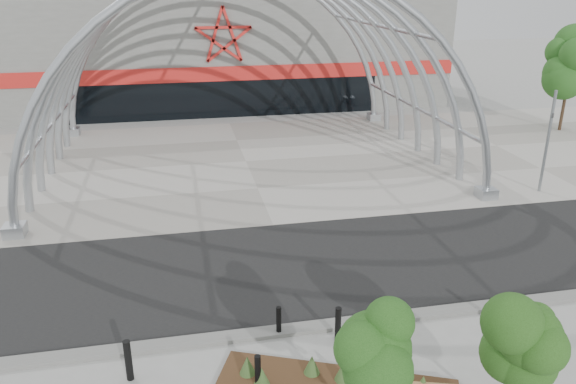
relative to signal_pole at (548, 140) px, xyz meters
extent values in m
plane|color=#979691|center=(-12.90, -8.27, -2.50)|extent=(140.00, 140.00, 0.00)
cube|color=black|center=(-12.90, -4.77, -2.49)|extent=(140.00, 7.00, 0.02)
cube|color=gray|center=(-12.90, 7.23, -2.48)|extent=(60.00, 17.00, 0.04)
cube|color=slate|center=(-12.90, -8.52, -2.44)|extent=(60.00, 0.50, 0.12)
cube|color=slate|center=(-12.90, 25.23, 1.50)|extent=(34.00, 15.00, 8.00)
cube|color=black|center=(-12.90, 17.78, -1.20)|extent=(22.00, 0.25, 2.60)
cube|color=red|center=(-12.90, 17.78, 0.60)|extent=(34.00, 0.30, 1.00)
torus|color=#A5AAAF|center=(-12.90, -0.27, -2.50)|extent=(20.36, 0.36, 20.36)
torus|color=#A5AAAF|center=(-12.90, 2.23, -2.50)|extent=(20.36, 0.36, 20.36)
torus|color=#A5AAAF|center=(-12.90, 4.73, -2.50)|extent=(20.36, 0.36, 20.36)
torus|color=#A5AAAF|center=(-12.90, 7.23, -2.50)|extent=(20.36, 0.36, 20.36)
torus|color=#A5AAAF|center=(-12.90, 9.73, -2.50)|extent=(20.36, 0.36, 20.36)
torus|color=#A5AAAF|center=(-12.90, 12.23, -2.50)|extent=(20.36, 0.36, 20.36)
torus|color=#A5AAAF|center=(-12.90, 14.73, -2.50)|extent=(20.36, 0.36, 20.36)
cylinder|color=#A5AAAF|center=(-3.24, 7.23, 0.09)|extent=(0.20, 15.00, 0.20)
cylinder|color=#A5AAAF|center=(-5.83, 7.23, 4.57)|extent=(0.20, 15.00, 0.20)
cylinder|color=#A5AAAF|center=(-19.97, 7.23, 4.57)|extent=(0.20, 15.00, 0.20)
cylinder|color=#A5AAAF|center=(-22.56, 7.23, 0.09)|extent=(0.20, 15.00, 0.20)
cube|color=#A5AAAF|center=(-22.90, -0.27, -2.25)|extent=(0.80, 0.80, 0.50)
cube|color=#A5AAAF|center=(-22.90, 14.73, -2.25)|extent=(0.80, 0.80, 0.50)
cube|color=#A5AAAF|center=(-2.90, -0.27, -2.25)|extent=(0.80, 0.80, 0.50)
cube|color=#A5AAAF|center=(-2.90, 14.73, -2.25)|extent=(0.80, 0.80, 0.50)
cone|color=#40612C|center=(-14.86, -10.69, -2.13)|extent=(0.41, 0.41, 0.51)
cone|color=#40612C|center=(-12.87, -10.91, -2.13)|extent=(0.41, 0.41, 0.51)
cone|color=#40612C|center=(-13.56, -10.50, -2.13)|extent=(0.41, 0.41, 0.51)
cone|color=#40612C|center=(-15.15, -10.20, -2.13)|extent=(0.41, 0.41, 0.51)
cylinder|color=gray|center=(0.00, 0.00, -0.11)|extent=(0.13, 0.13, 4.78)
imported|color=black|center=(0.00, 0.00, 0.94)|extent=(0.15, 0.67, 0.13)
ellipsoid|color=#193E12|center=(-12.79, -13.13, 0.04)|extent=(1.54, 1.54, 1.97)
ellipsoid|color=#1D3D10|center=(-9.64, -12.98, -0.16)|extent=(1.37, 1.37, 1.81)
cylinder|color=black|center=(-18.05, -9.68, -1.93)|extent=(0.18, 0.18, 1.13)
cylinder|color=black|center=(-14.95, -10.68, -2.01)|extent=(0.16, 0.16, 0.97)
cylinder|color=black|center=(-14.05, -8.60, -2.05)|extent=(0.14, 0.14, 0.90)
cylinder|color=black|center=(-12.50, -9.19, -1.97)|extent=(0.17, 0.17, 1.06)
cylinder|color=black|center=(-7.68, -9.73, -1.99)|extent=(0.16, 0.16, 1.01)
cylinder|color=black|center=(8.10, 9.73, -0.99)|extent=(0.20, 0.20, 3.03)
ellipsoid|color=#1A4B18|center=(8.10, 9.73, 1.76)|extent=(2.70, 2.70, 3.30)
camera|label=1|loc=(-16.45, -21.71, 6.99)|focal=35.00mm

